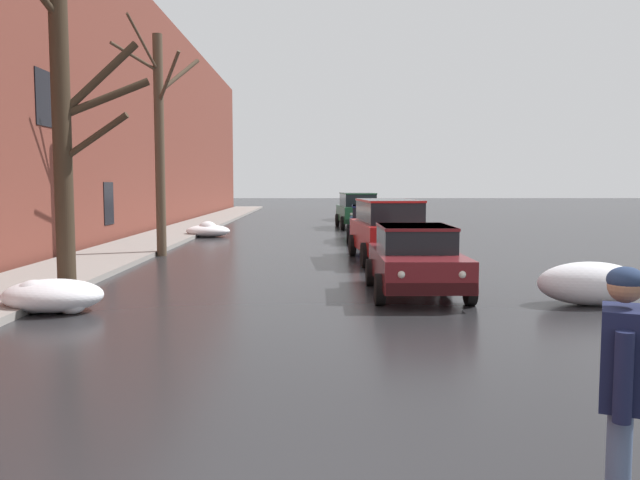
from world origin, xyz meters
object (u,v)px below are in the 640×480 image
at_px(sedan_silver_queued_behind_truck, 352,208).
at_px(suv_green_parked_far_down_block, 357,209).
at_px(pedestrian_with_coffee, 622,379).
at_px(bare_tree_mid_block, 160,137).
at_px(bare_tree_second_along_sidewalk, 65,129).
at_px(suv_red_parked_kerbside_close, 388,228).
at_px(sedan_maroon_approaching_near_lane, 416,258).
at_px(sedan_darkblue_parked_kerbside_mid, 370,222).

bearing_deg(sedan_silver_queued_behind_truck, suv_green_parked_far_down_block, -91.16).
bearing_deg(pedestrian_with_coffee, sedan_silver_queued_behind_truck, 89.43).
bearing_deg(suv_green_parked_far_down_block, sedan_silver_queued_behind_truck, 88.84).
bearing_deg(bare_tree_mid_block, bare_tree_second_along_sidewalk, -89.67).
relative_size(suv_green_parked_far_down_block, pedestrian_with_coffee, 2.55).
bearing_deg(suv_red_parked_kerbside_close, bare_tree_mid_block, 168.91).
relative_size(sedan_maroon_approaching_near_lane, pedestrian_with_coffee, 2.20).
bearing_deg(suv_green_parked_far_down_block, sedan_darkblue_parked_kerbside_mid, -89.97).
distance_m(bare_tree_mid_block, sedan_darkblue_parked_kerbside_mid, 9.27).
bearing_deg(sedan_maroon_approaching_near_lane, suv_red_parked_kerbside_close, 89.19).
bearing_deg(sedan_maroon_approaching_near_lane, sedan_darkblue_parked_kerbside_mid, 89.55).
xyz_separation_m(sedan_maroon_approaching_near_lane, suv_red_parked_kerbside_close, (0.08, 5.81, 0.24)).
distance_m(bare_tree_mid_block, suv_red_parked_kerbside_close, 7.66).
bearing_deg(sedan_maroon_approaching_near_lane, bare_tree_second_along_sidewalk, -174.25).
bearing_deg(suv_green_parked_far_down_block, bare_tree_mid_block, -118.56).
bearing_deg(sedan_maroon_approaching_near_lane, bare_tree_mid_block, 133.97).
height_order(sedan_darkblue_parked_kerbside_mid, sedan_silver_queued_behind_truck, same).
bearing_deg(sedan_darkblue_parked_kerbside_mid, bare_tree_mid_block, -143.28).
height_order(sedan_maroon_approaching_near_lane, suv_red_parked_kerbside_close, suv_red_parked_kerbside_close).
xyz_separation_m(bare_tree_second_along_sidewalk, suv_green_parked_far_down_block, (6.98, 20.79, -2.34)).
xyz_separation_m(bare_tree_mid_block, sedan_darkblue_parked_kerbside_mid, (7.03, 5.24, -3.00)).
relative_size(suv_red_parked_kerbside_close, sedan_darkblue_parked_kerbside_mid, 1.17).
bearing_deg(bare_tree_second_along_sidewalk, bare_tree_mid_block, 90.33).
distance_m(bare_tree_second_along_sidewalk, sedan_darkblue_parked_kerbside_mid, 15.09).
relative_size(bare_tree_second_along_sidewalk, pedestrian_with_coffee, 3.99).
height_order(bare_tree_second_along_sidewalk, sedan_silver_queued_behind_truck, bare_tree_second_along_sidewalk).
relative_size(sedan_maroon_approaching_near_lane, sedan_silver_queued_behind_truck, 0.91).
bearing_deg(bare_tree_second_along_sidewalk, sedan_silver_queued_behind_truck, 75.95).
relative_size(sedan_maroon_approaching_near_lane, sedan_darkblue_parked_kerbside_mid, 0.97).
height_order(suv_green_parked_far_down_block, pedestrian_with_coffee, suv_green_parked_far_down_block).
height_order(sedan_silver_queued_behind_truck, pedestrian_with_coffee, pedestrian_with_coffee).
xyz_separation_m(suv_red_parked_kerbside_close, sedan_silver_queued_behind_truck, (0.17, 22.02, -0.23)).
xyz_separation_m(sedan_silver_queued_behind_truck, pedestrian_with_coffee, (-0.37, -37.09, 0.28)).
distance_m(sedan_silver_queued_behind_truck, pedestrian_with_coffee, 37.09).
distance_m(sedan_maroon_approaching_near_lane, suv_red_parked_kerbside_close, 5.82).
height_order(sedan_maroon_approaching_near_lane, suv_green_parked_far_down_block, suv_green_parked_far_down_block).
bearing_deg(pedestrian_with_coffee, sedan_darkblue_parked_kerbside_mid, 89.44).
bearing_deg(suv_red_parked_kerbside_close, sedan_maroon_approaching_near_lane, -90.81).
distance_m(suv_red_parked_kerbside_close, sedan_silver_queued_behind_truck, 22.03).
xyz_separation_m(sedan_darkblue_parked_kerbside_mid, suv_green_parked_far_down_block, (-0.00, 7.67, 0.24)).
bearing_deg(suv_red_parked_kerbside_close, sedan_silver_queued_behind_truck, 89.56).
bearing_deg(pedestrian_with_coffee, bare_tree_mid_block, 112.52).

